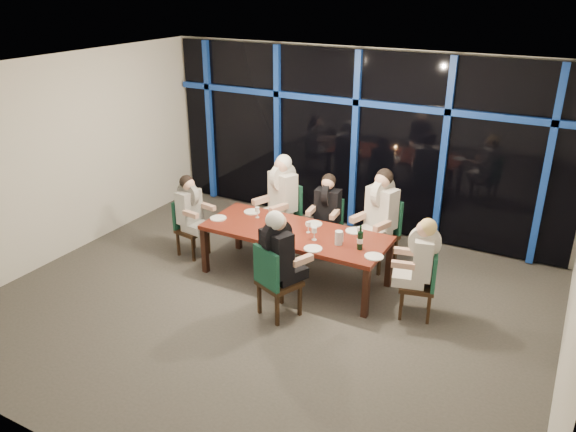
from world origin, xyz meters
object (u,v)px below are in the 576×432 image
(diner_end_left, at_px, (190,204))
(wine_bottle, at_px, (360,240))
(chair_end_left, at_px, (189,224))
(chair_far_right, at_px, (382,229))
(dining_table, at_px, (295,235))
(diner_end_right, at_px, (421,253))
(chair_end_right, at_px, (424,280))
(water_pitcher, at_px, (339,238))
(diner_far_right, at_px, (380,205))
(chair_far_mid, at_px, (328,224))
(diner_near_mid, at_px, (279,248))
(chair_far_left, at_px, (285,212))
(diner_far_mid, at_px, (327,204))
(diner_far_left, at_px, (281,189))
(chair_near_mid, at_px, (274,279))

(diner_end_left, height_order, wine_bottle, diner_end_left)
(chair_end_left, xyz_separation_m, diner_end_left, (0.07, -0.01, 0.35))
(chair_far_right, bearing_deg, dining_table, -115.25)
(chair_far_right, xyz_separation_m, diner_end_right, (0.87, -1.09, 0.30))
(chair_end_right, bearing_deg, water_pitcher, -102.14)
(chair_end_right, distance_m, diner_far_right, 1.46)
(chair_far_mid, bearing_deg, wine_bottle, -54.30)
(diner_near_mid, bearing_deg, chair_end_right, -130.43)
(dining_table, xyz_separation_m, chair_far_left, (-0.64, 0.89, -0.10))
(diner_far_mid, distance_m, diner_near_mid, 1.81)
(chair_far_left, bearing_deg, diner_far_right, 21.95)
(water_pitcher, bearing_deg, chair_end_left, 164.64)
(diner_end_left, xyz_separation_m, diner_end_right, (3.53, -0.01, 0.03))
(chair_end_left, bearing_deg, chair_end_right, -82.12)
(dining_table, relative_size, diner_far_left, 2.57)
(chair_far_right, xyz_separation_m, chair_end_left, (-2.74, -1.06, -0.09))
(diner_end_right, bearing_deg, diner_far_mid, -133.22)
(chair_far_left, height_order, chair_near_mid, chair_far_left)
(diner_far_mid, bearing_deg, water_pitcher, -63.11)
(water_pitcher, bearing_deg, wine_bottle, -14.29)
(chair_far_left, distance_m, water_pitcher, 1.69)
(chair_far_mid, bearing_deg, water_pitcher, -64.70)
(chair_far_mid, distance_m, diner_far_left, 0.90)
(chair_far_left, relative_size, diner_end_right, 1.16)
(dining_table, bearing_deg, water_pitcher, -7.96)
(chair_far_mid, xyz_separation_m, diner_far_right, (0.83, -0.05, 0.48))
(diner_far_right, height_order, wine_bottle, diner_far_right)
(chair_far_right, bearing_deg, diner_near_mid, -91.67)
(chair_far_mid, bearing_deg, chair_near_mid, -90.83)
(chair_end_right, height_order, wine_bottle, wine_bottle)
(diner_end_left, xyz_separation_m, water_pitcher, (2.44, -0.02, 0.00))
(chair_far_right, relative_size, wine_bottle, 3.12)
(dining_table, relative_size, diner_far_right, 2.59)
(dining_table, distance_m, chair_end_right, 1.87)
(chair_far_left, xyz_separation_m, chair_end_left, (-1.17, -0.96, -0.09))
(diner_end_right, height_order, water_pitcher, diner_end_right)
(chair_end_left, height_order, diner_near_mid, diner_near_mid)
(chair_end_right, bearing_deg, chair_near_mid, -74.17)
(diner_far_mid, height_order, diner_near_mid, diner_near_mid)
(diner_far_right, bearing_deg, dining_table, -116.92)
(diner_far_right, bearing_deg, chair_far_right, 90.00)
(diner_far_mid, bearing_deg, diner_far_right, -3.55)
(chair_end_right, bearing_deg, diner_far_right, -149.09)
(dining_table, distance_m, chair_far_left, 1.11)
(chair_far_mid, distance_m, wine_bottle, 1.46)
(chair_end_right, bearing_deg, wine_bottle, -101.78)
(chair_far_mid, xyz_separation_m, diner_end_left, (-1.81, -1.04, 0.34))
(water_pitcher, bearing_deg, chair_far_mid, 106.22)
(dining_table, bearing_deg, chair_far_right, 47.30)
(diner_far_right, bearing_deg, diner_far_mid, -160.59)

